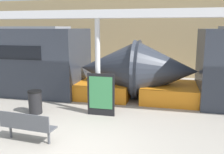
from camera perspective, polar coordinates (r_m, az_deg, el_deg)
The scene contains 7 objects.
ground_plane at distance 6.93m, azimuth -9.02°, elevation -15.97°, with size 60.00×60.00×0.00m, color #A8A093.
station_wall at distance 16.55m, azimuth 5.00°, elevation 8.96°, with size 56.00×0.20×5.00m, color tan.
bench_near at distance 7.43m, azimuth -18.93°, elevation -10.25°, with size 1.62×0.58×0.87m.
trash_bin at distance 9.72m, azimuth -17.15°, elevation -5.48°, with size 0.51×0.51×0.87m.
poster_board at distance 9.00m, azimuth -2.55°, elevation -4.02°, with size 1.00×0.07×1.55m.
support_column_near at distance 9.03m, azimuth -3.28°, elevation 2.19°, with size 0.19×0.19×3.46m, color silver.
canopy_beam at distance 8.93m, azimuth -3.42°, elevation 14.14°, with size 28.00×0.60×0.28m, color silver.
Camera 1 is at (2.42, -5.67, 3.16)m, focal length 40.00 mm.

